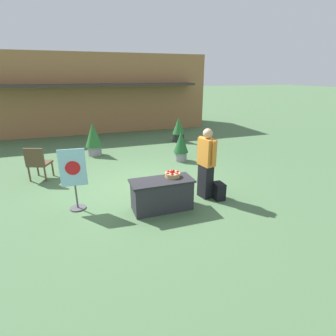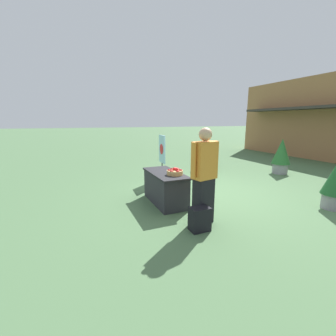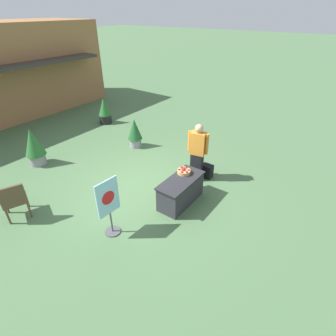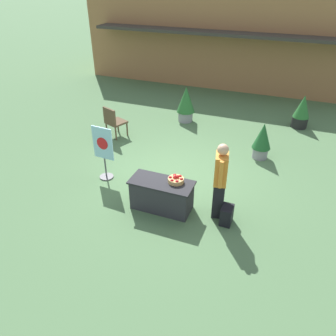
{
  "view_description": "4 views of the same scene",
  "coord_description": "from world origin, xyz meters",
  "px_view_note": "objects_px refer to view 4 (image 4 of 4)",
  "views": [
    {
      "loc": [
        -1.54,
        -6.5,
        2.95
      ],
      "look_at": [
        0.24,
        -1.42,
        1.01
      ],
      "focal_mm": 28.0,
      "sensor_mm": 36.0,
      "label": 1
    },
    {
      "loc": [
        4.71,
        -3.22,
        1.87
      ],
      "look_at": [
        -0.23,
        -1.13,
        0.74
      ],
      "focal_mm": 24.0,
      "sensor_mm": 36.0,
      "label": 2
    },
    {
      "loc": [
        -4.53,
        -4.34,
        4.45
      ],
      "look_at": [
        0.69,
        -0.52,
        0.48
      ],
      "focal_mm": 28.0,
      "sensor_mm": 36.0,
      "label": 3
    },
    {
      "loc": [
        2.43,
        -6.82,
        4.73
      ],
      "look_at": [
        0.11,
        -0.93,
        0.83
      ],
      "focal_mm": 35.0,
      "sensor_mm": 36.0,
      "label": 4
    }
  ],
  "objects_px": {
    "person_visitor": "(220,180)",
    "potted_plant_near_right": "(186,103)",
    "potted_plant_far_right": "(262,140)",
    "potted_plant_near_left": "(302,111)",
    "patio_chair": "(114,121)",
    "backpack": "(227,215)",
    "apple_basket": "(176,180)",
    "poster_board": "(104,151)",
    "display_table": "(162,195)"
  },
  "relations": [
    {
      "from": "display_table",
      "to": "potted_plant_near_right",
      "type": "xyz_separation_m",
      "value": [
        -1.12,
        4.93,
        0.31
      ]
    },
    {
      "from": "backpack",
      "to": "patio_chair",
      "type": "height_order",
      "value": "patio_chair"
    },
    {
      "from": "apple_basket",
      "to": "potted_plant_near_right",
      "type": "bearing_deg",
      "value": 106.32
    },
    {
      "from": "backpack",
      "to": "patio_chair",
      "type": "relative_size",
      "value": 0.42
    },
    {
      "from": "person_visitor",
      "to": "backpack",
      "type": "xyz_separation_m",
      "value": [
        0.26,
        -0.22,
        -0.69
      ]
    },
    {
      "from": "poster_board",
      "to": "potted_plant_far_right",
      "type": "relative_size",
      "value": 1.34
    },
    {
      "from": "apple_basket",
      "to": "backpack",
      "type": "relative_size",
      "value": 0.83
    },
    {
      "from": "person_visitor",
      "to": "poster_board",
      "type": "bearing_deg",
      "value": -19.06
    },
    {
      "from": "display_table",
      "to": "potted_plant_far_right",
      "type": "distance_m",
      "value": 3.65
    },
    {
      "from": "backpack",
      "to": "poster_board",
      "type": "relative_size",
      "value": 0.29
    },
    {
      "from": "backpack",
      "to": "potted_plant_near_left",
      "type": "xyz_separation_m",
      "value": [
        1.22,
        5.82,
        0.36
      ]
    },
    {
      "from": "patio_chair",
      "to": "potted_plant_near_right",
      "type": "distance_m",
      "value": 2.69
    },
    {
      "from": "poster_board",
      "to": "potted_plant_near_right",
      "type": "height_order",
      "value": "poster_board"
    },
    {
      "from": "potted_plant_near_left",
      "to": "patio_chair",
      "type": "bearing_deg",
      "value": -151.72
    },
    {
      "from": "backpack",
      "to": "patio_chair",
      "type": "xyz_separation_m",
      "value": [
        -4.33,
        2.84,
        0.35
      ]
    },
    {
      "from": "display_table",
      "to": "potted_plant_far_right",
      "type": "bearing_deg",
      "value": 61.26
    },
    {
      "from": "poster_board",
      "to": "patio_chair",
      "type": "height_order",
      "value": "poster_board"
    },
    {
      "from": "person_visitor",
      "to": "poster_board",
      "type": "distance_m",
      "value": 3.1
    },
    {
      "from": "potted_plant_near_left",
      "to": "potted_plant_near_right",
      "type": "xyz_separation_m",
      "value": [
        -3.82,
        -0.93,
        0.1
      ]
    },
    {
      "from": "potted_plant_near_left",
      "to": "potted_plant_near_right",
      "type": "distance_m",
      "value": 3.93
    },
    {
      "from": "potted_plant_far_right",
      "to": "potted_plant_near_right",
      "type": "bearing_deg",
      "value": 148.83
    },
    {
      "from": "backpack",
      "to": "potted_plant_near_left",
      "type": "height_order",
      "value": "potted_plant_near_left"
    },
    {
      "from": "potted_plant_near_right",
      "to": "apple_basket",
      "type": "bearing_deg",
      "value": -73.68
    },
    {
      "from": "potted_plant_near_left",
      "to": "apple_basket",
      "type": "bearing_deg",
      "value": -112.74
    },
    {
      "from": "backpack",
      "to": "potted_plant_near_left",
      "type": "relative_size",
      "value": 0.37
    },
    {
      "from": "display_table",
      "to": "potted_plant_near_right",
      "type": "bearing_deg",
      "value": 102.77
    },
    {
      "from": "display_table",
      "to": "backpack",
      "type": "distance_m",
      "value": 1.5
    },
    {
      "from": "poster_board",
      "to": "patio_chair",
      "type": "distance_m",
      "value": 2.45
    },
    {
      "from": "backpack",
      "to": "poster_board",
      "type": "bearing_deg",
      "value": 169.51
    },
    {
      "from": "apple_basket",
      "to": "display_table",
      "type": "bearing_deg",
      "value": -160.11
    },
    {
      "from": "patio_chair",
      "to": "potted_plant_near_left",
      "type": "distance_m",
      "value": 6.3
    },
    {
      "from": "person_visitor",
      "to": "poster_board",
      "type": "relative_size",
      "value": 1.22
    },
    {
      "from": "display_table",
      "to": "person_visitor",
      "type": "xyz_separation_m",
      "value": [
        1.23,
        0.26,
        0.54
      ]
    },
    {
      "from": "backpack",
      "to": "potted_plant_near_right",
      "type": "distance_m",
      "value": 5.57
    },
    {
      "from": "apple_basket",
      "to": "backpack",
      "type": "xyz_separation_m",
      "value": [
        1.19,
        -0.07,
        -0.57
      ]
    },
    {
      "from": "poster_board",
      "to": "patio_chair",
      "type": "bearing_deg",
      "value": -151.73
    },
    {
      "from": "backpack",
      "to": "potted_plant_near_right",
      "type": "bearing_deg",
      "value": 118.02
    },
    {
      "from": "patio_chair",
      "to": "potted_plant_far_right",
      "type": "height_order",
      "value": "potted_plant_far_right"
    },
    {
      "from": "apple_basket",
      "to": "patio_chair",
      "type": "xyz_separation_m",
      "value": [
        -3.14,
        2.77,
        -0.22
      ]
    },
    {
      "from": "person_visitor",
      "to": "patio_chair",
      "type": "distance_m",
      "value": 4.85
    },
    {
      "from": "poster_board",
      "to": "potted_plant_far_right",
      "type": "distance_m",
      "value": 4.41
    },
    {
      "from": "apple_basket",
      "to": "patio_chair",
      "type": "relative_size",
      "value": 0.35
    },
    {
      "from": "display_table",
      "to": "potted_plant_near_left",
      "type": "relative_size",
      "value": 1.25
    },
    {
      "from": "person_visitor",
      "to": "potted_plant_near_right",
      "type": "distance_m",
      "value": 5.24
    },
    {
      "from": "potted_plant_far_right",
      "to": "apple_basket",
      "type": "bearing_deg",
      "value": -115.26
    },
    {
      "from": "potted_plant_near_left",
      "to": "potted_plant_far_right",
      "type": "relative_size",
      "value": 1.06
    },
    {
      "from": "person_visitor",
      "to": "potted_plant_near_right",
      "type": "relative_size",
      "value": 1.4
    },
    {
      "from": "apple_basket",
      "to": "poster_board",
      "type": "distance_m",
      "value": 2.21
    },
    {
      "from": "poster_board",
      "to": "potted_plant_near_right",
      "type": "xyz_separation_m",
      "value": [
        0.73,
        4.28,
        -0.11
      ]
    },
    {
      "from": "display_table",
      "to": "apple_basket",
      "type": "distance_m",
      "value": 0.52
    }
  ]
}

